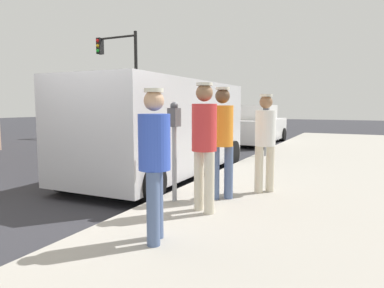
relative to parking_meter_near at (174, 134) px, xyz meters
The scene contains 11 objects.
ground_plane 1.93m from the parking_meter_near, 152.53° to the right, with size 80.00×80.00×0.00m, color #2D2D33.
sidewalk_slab 2.52m from the parking_meter_near, 18.08° to the right, with size 5.00×32.00×0.15m, color #9E998E.
parking_meter_near is the anchor object (origin of this frame).
parking_meter_far 5.51m from the parking_meter_near, 90.00° to the left, with size 0.14×0.18×1.52m.
pedestrian_in_white 1.60m from the parking_meter_near, 46.64° to the left, with size 0.34×0.34×1.65m.
pedestrian_in_blue 1.63m from the parking_meter_near, 68.29° to the right, with size 0.34×0.34×1.64m.
pedestrian_in_orange 0.75m from the parking_meter_near, 36.32° to the left, with size 0.34×0.34×1.75m.
pedestrian_in_red 0.70m from the parking_meter_near, 25.37° to the right, with size 0.34×0.34×1.77m.
parked_van 2.66m from the parking_meter_near, 124.35° to the left, with size 2.19×5.23×2.15m.
parked_sedan_ahead 10.05m from the parking_meter_near, 99.38° to the left, with size 1.99×4.42×1.65m.
traffic_light_corner 13.00m from the parking_meter_near, 130.77° to the left, with size 2.48×0.42×5.20m.
Camera 1 is at (3.92, -3.91, 1.61)m, focal length 32.69 mm.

